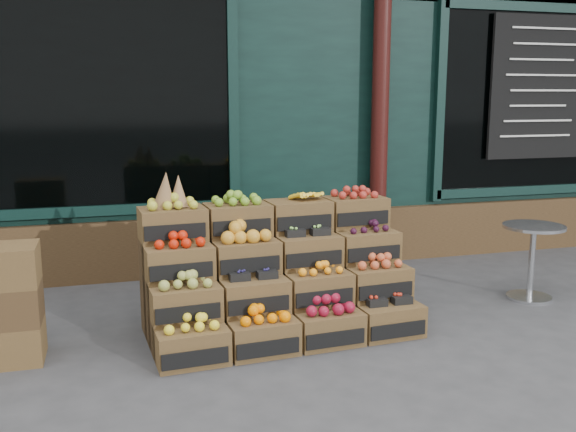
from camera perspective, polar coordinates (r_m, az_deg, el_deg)
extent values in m
plane|color=#3B3B3E|center=(4.89, 4.63, -11.21)|extent=(60.00, 60.00, 0.00)
cube|color=black|center=(9.59, -6.56, 14.13)|extent=(12.00, 6.00, 4.80)
cube|color=black|center=(6.69, -2.07, 7.97)|extent=(12.00, 0.12, 3.00)
cube|color=#44301B|center=(6.79, -1.86, -2.23)|extent=(12.00, 0.18, 0.60)
cube|color=black|center=(6.41, -16.14, 9.67)|extent=(2.40, 0.06, 2.00)
cube|color=black|center=(8.03, 21.13, 9.51)|extent=(2.40, 0.06, 2.00)
cylinder|color=black|center=(6.89, 8.17, 8.78)|extent=(0.18, 0.18, 3.20)
cube|color=black|center=(7.96, 21.55, 10.56)|extent=(1.30, 0.04, 1.60)
cube|color=brown|center=(4.56, -8.56, -11.29)|extent=(0.51, 0.37, 0.25)
cube|color=black|center=(4.41, -8.08, -12.43)|extent=(0.45, 0.04, 0.11)
cube|color=yellow|center=(4.50, -8.62, -9.37)|extent=(0.41, 0.28, 0.08)
cube|color=brown|center=(4.68, -2.33, -10.60)|extent=(0.51, 0.37, 0.25)
cube|color=black|center=(4.53, -1.62, -11.68)|extent=(0.45, 0.04, 0.11)
cube|color=#FF7A00|center=(4.62, -2.35, -8.68)|extent=(0.41, 0.28, 0.09)
cube|color=brown|center=(4.84, 3.52, -9.85)|extent=(0.51, 0.37, 0.25)
cube|color=black|center=(4.70, 4.40, -10.85)|extent=(0.45, 0.04, 0.11)
cube|color=maroon|center=(4.79, 3.54, -7.95)|extent=(0.41, 0.28, 0.09)
cube|color=brown|center=(5.06, 8.90, -9.06)|extent=(0.51, 0.37, 0.25)
cube|color=black|center=(4.92, 9.91, -9.98)|extent=(0.45, 0.04, 0.11)
cube|color=#AF2716|center=(5.01, 8.94, -7.56)|extent=(0.41, 0.28, 0.03)
cube|color=brown|center=(4.67, -9.16, -7.57)|extent=(0.51, 0.37, 0.25)
cube|color=black|center=(4.51, -8.71, -8.56)|extent=(0.45, 0.04, 0.11)
cube|color=#999F45|center=(4.62, -9.22, -5.64)|extent=(0.41, 0.28, 0.08)
cube|color=brown|center=(4.78, -3.11, -7.00)|extent=(0.51, 0.37, 0.25)
cube|color=black|center=(4.62, -2.45, -7.94)|extent=(0.45, 0.04, 0.11)
cube|color=navy|center=(4.74, -3.12, -5.43)|extent=(0.41, 0.28, 0.03)
cube|color=brown|center=(4.94, 2.59, -6.40)|extent=(0.51, 0.37, 0.25)
cube|color=black|center=(4.79, 3.42, -7.27)|extent=(0.45, 0.04, 0.11)
cube|color=orange|center=(4.90, 2.61, -4.65)|extent=(0.41, 0.28, 0.07)
cube|color=brown|center=(5.15, 7.87, -5.78)|extent=(0.51, 0.37, 0.25)
cube|color=black|center=(5.01, 8.82, -6.59)|extent=(0.45, 0.04, 0.11)
cube|color=#C2502B|center=(5.11, 7.91, -4.03)|extent=(0.41, 0.28, 0.08)
cube|color=brown|center=(4.80, -9.71, -4.04)|extent=(0.51, 0.37, 0.25)
cube|color=black|center=(4.63, -9.30, -4.88)|extent=(0.45, 0.04, 0.11)
cube|color=red|center=(4.76, -9.77, -2.13)|extent=(0.41, 0.28, 0.08)
cube|color=brown|center=(4.91, -3.83, -3.57)|extent=(0.51, 0.37, 0.25)
cube|color=black|center=(4.74, -3.22, -4.37)|extent=(0.45, 0.04, 0.11)
cube|color=orange|center=(4.86, -3.86, -1.52)|extent=(0.41, 0.28, 0.11)
cube|color=brown|center=(5.06, 1.72, -3.09)|extent=(0.51, 0.37, 0.25)
cube|color=black|center=(4.91, 2.50, -3.85)|extent=(0.45, 0.04, 0.11)
cube|color=#8ACB55|center=(5.03, 1.73, -1.58)|extent=(0.41, 0.28, 0.03)
cube|color=brown|center=(5.27, 6.89, -2.62)|extent=(0.51, 0.37, 0.25)
cube|color=black|center=(5.12, 7.79, -3.33)|extent=(0.45, 0.04, 0.11)
cube|color=#2E0C21|center=(5.23, 6.93, -0.99)|extent=(0.41, 0.28, 0.06)
cube|color=brown|center=(4.94, -10.23, -0.70)|extent=(0.51, 0.37, 0.25)
cube|color=black|center=(4.77, -9.85, -1.40)|extent=(0.45, 0.04, 0.11)
cube|color=gold|center=(4.91, -10.29, 1.18)|extent=(0.41, 0.28, 0.08)
cube|color=brown|center=(5.05, -4.52, -0.32)|extent=(0.51, 0.37, 0.25)
cube|color=black|center=(4.88, -3.95, -0.99)|extent=(0.45, 0.04, 0.11)
cube|color=olive|center=(5.02, -4.55, 1.52)|extent=(0.41, 0.28, 0.08)
cube|color=brown|center=(5.20, 0.90, 0.05)|extent=(0.51, 0.37, 0.25)
cube|color=black|center=(5.04, 1.63, -0.59)|extent=(0.45, 0.04, 0.11)
cube|color=yellow|center=(5.17, 0.91, 1.79)|extent=(0.41, 0.28, 0.08)
cube|color=brown|center=(5.40, 5.96, 0.39)|extent=(0.51, 0.37, 0.25)
cube|color=black|center=(5.24, 6.82, -0.21)|extent=(0.45, 0.04, 0.11)
cube|color=#A32A20|center=(5.37, 6.00, 2.05)|extent=(0.41, 0.28, 0.07)
cube|color=#44301B|center=(4.94, -0.20, -9.42)|extent=(2.04, 0.47, 0.25)
cube|color=#44301B|center=(5.08, -1.00, -7.36)|extent=(2.04, 0.47, 0.49)
cube|color=#44301B|center=(5.23, -1.74, -5.42)|extent=(2.04, 0.47, 0.74)
cone|color=olive|center=(4.89, -10.88, 2.30)|extent=(0.17, 0.17, 0.28)
cone|color=olive|center=(4.94, -9.71, 2.21)|extent=(0.15, 0.15, 0.25)
cube|color=brown|center=(4.93, -24.07, -10.27)|extent=(0.55, 0.38, 0.27)
cylinder|color=silver|center=(6.26, 20.62, -6.77)|extent=(0.40, 0.40, 0.03)
cylinder|color=silver|center=(6.18, 20.82, -3.92)|extent=(0.05, 0.05, 0.65)
cylinder|color=silver|center=(6.11, 21.02, -0.88)|extent=(0.54, 0.54, 0.03)
imported|color=#1A5D2B|center=(7.26, -17.34, 4.55)|extent=(0.95, 0.81, 2.20)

